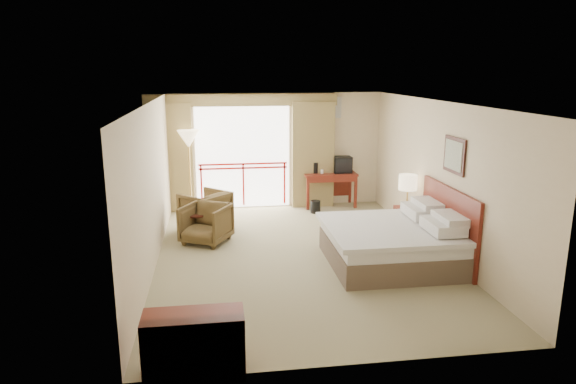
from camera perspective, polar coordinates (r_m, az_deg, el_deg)
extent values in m
plane|color=#938A62|center=(9.22, 1.38, -7.07)|extent=(7.00, 7.00, 0.00)
plane|color=white|center=(8.64, 1.48, 9.93)|extent=(7.00, 7.00, 0.00)
plane|color=beige|center=(12.24, -1.31, 4.65)|extent=(5.00, 0.00, 5.00)
plane|color=beige|center=(5.54, 7.49, -6.58)|extent=(5.00, 0.00, 5.00)
plane|color=beige|center=(8.78, -14.89, 0.62)|extent=(0.00, 7.00, 7.00)
plane|color=beige|center=(9.56, 16.37, 1.57)|extent=(0.00, 7.00, 7.00)
plane|color=white|center=(12.17, -5.04, 3.84)|extent=(2.40, 0.00, 2.40)
cube|color=#B6140F|center=(12.20, -5.01, 2.66)|extent=(2.09, 0.03, 0.04)
cube|color=#B6140F|center=(12.18, -5.02, 3.13)|extent=(2.09, 0.03, 0.04)
cube|color=#B6140F|center=(12.27, -9.59, 0.68)|extent=(0.04, 0.03, 1.00)
cube|color=#B6140F|center=(12.28, -4.97, 0.83)|extent=(0.04, 0.03, 1.00)
cube|color=#B6140F|center=(12.37, -0.39, 0.98)|extent=(0.04, 0.03, 1.00)
cube|color=olive|center=(12.06, -12.87, 3.70)|extent=(1.00, 0.26, 2.50)
cube|color=olive|center=(12.24, 2.75, 4.16)|extent=(1.00, 0.26, 2.50)
cube|color=olive|center=(11.92, -5.15, 10.16)|extent=(4.40, 0.22, 0.28)
cube|color=silver|center=(12.32, 4.78, 9.35)|extent=(0.50, 0.04, 0.50)
cube|color=brown|center=(8.95, 11.29, -6.61)|extent=(2.05, 2.00, 0.40)
cube|color=white|center=(8.85, 11.38, -4.79)|extent=(2.01, 1.96, 0.22)
cube|color=white|center=(8.80, 11.11, -4.00)|extent=(2.09, 2.06, 0.08)
cube|color=white|center=(8.64, 16.85, -3.64)|extent=(0.50, 0.75, 0.18)
cube|color=white|center=(9.42, 14.57, -2.06)|extent=(0.50, 0.75, 0.18)
cube|color=white|center=(8.66, 17.68, -2.83)|extent=(0.40, 0.70, 0.14)
cube|color=white|center=(9.44, 15.35, -1.32)|extent=(0.40, 0.70, 0.14)
cube|color=#5E1810|center=(9.19, 17.38, -3.49)|extent=(0.06, 2.10, 1.30)
cube|color=black|center=(8.93, 18.01, 3.90)|extent=(0.03, 0.72, 0.60)
cube|color=silver|center=(8.92, 17.89, 3.90)|extent=(0.01, 0.60, 0.48)
cube|color=#5E1810|center=(10.37, 13.05, -3.32)|extent=(0.43, 0.51, 0.59)
cylinder|color=tan|center=(10.33, 13.05, -1.44)|extent=(0.15, 0.15, 0.04)
cylinder|color=tan|center=(10.28, 13.10, -0.42)|extent=(0.03, 0.03, 0.38)
cylinder|color=#FFE5B2|center=(10.22, 13.18, 1.06)|extent=(0.36, 0.36, 0.29)
cube|color=black|center=(10.13, 13.18, -1.76)|extent=(0.20, 0.18, 0.08)
cube|color=#5E1810|center=(12.30, 4.66, 2.03)|extent=(1.26, 0.61, 0.05)
cube|color=#5E1810|center=(12.03, 2.23, -0.19)|extent=(0.06, 0.06, 0.77)
cube|color=#5E1810|center=(12.29, 7.51, -0.01)|extent=(0.06, 0.06, 0.77)
cube|color=#5E1810|center=(12.53, 1.80, 0.37)|extent=(0.06, 0.06, 0.77)
cube|color=#5E1810|center=(12.78, 6.89, 0.53)|extent=(0.06, 0.06, 0.77)
cube|color=#5E1810|center=(12.62, 4.37, 0.82)|extent=(1.15, 0.03, 0.58)
cube|color=#5E1810|center=(12.06, 4.94, 1.38)|extent=(1.15, 0.03, 0.13)
cube|color=black|center=(12.33, 6.04, 3.05)|extent=(0.43, 0.33, 0.39)
cube|color=black|center=(12.18, 6.23, 2.91)|extent=(0.39, 0.02, 0.31)
cylinder|color=black|center=(12.20, 3.07, 2.69)|extent=(0.13, 0.13, 0.26)
cylinder|color=white|center=(12.20, 3.80, 2.28)|extent=(0.08, 0.08, 0.10)
cylinder|color=black|center=(11.84, 3.07, -1.65)|extent=(0.23, 0.23, 0.29)
imported|color=#4B371C|center=(10.90, -9.10, -3.94)|extent=(1.20, 1.20, 0.78)
imported|color=#4B371C|center=(10.00, -9.02, -5.55)|extent=(1.09, 1.10, 0.75)
cylinder|color=black|center=(10.21, -10.21, -2.45)|extent=(0.44, 0.44, 0.04)
cylinder|color=black|center=(10.27, -10.16, -3.68)|extent=(0.05, 0.05, 0.44)
cylinder|color=black|center=(10.34, -10.11, -4.85)|extent=(0.32, 0.32, 0.03)
imported|color=white|center=(10.20, -10.22, -2.35)|extent=(0.23, 0.24, 0.02)
cylinder|color=tan|center=(12.01, -10.64, -2.28)|extent=(0.31, 0.31, 0.03)
cylinder|color=tan|center=(11.82, -10.82, 1.54)|extent=(0.03, 0.03, 1.67)
cone|color=#FFE5B2|center=(11.67, -11.01, 5.81)|extent=(0.49, 0.49, 0.39)
cube|color=#5E1810|center=(5.84, -10.37, -16.34)|extent=(1.08, 0.45, 0.72)
cube|color=black|center=(5.64, -10.45, -17.47)|extent=(0.99, 0.02, 0.63)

